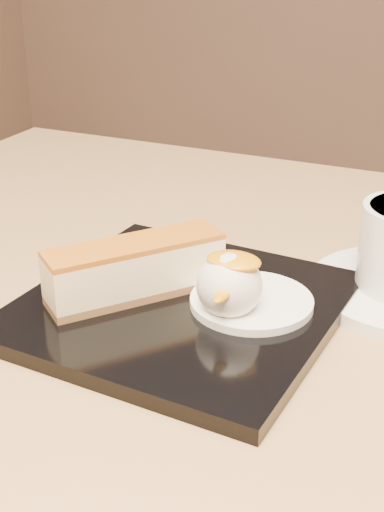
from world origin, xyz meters
The scene contains 7 objects.
table centered at (0.00, 0.00, 0.56)m, with size 0.80×0.80×0.72m.
dessert_plate centered at (0.02, 0.00, 0.73)m, with size 0.22×0.22×0.01m, color black.
cheesecake centered at (-0.01, -0.01, 0.75)m, with size 0.11×0.13×0.04m.
cream_smear centered at (0.07, 0.01, 0.73)m, with size 0.09×0.09×0.01m, color white.
ice_cream_scoop centered at (0.06, -0.01, 0.76)m, with size 0.05×0.05×0.05m, color white.
mango_sauce centered at (0.06, 0.00, 0.77)m, with size 0.04×0.03×0.01m, color orange.
mint_sprig centered at (0.04, 0.04, 0.74)m, with size 0.03×0.02×0.00m.
Camera 1 is at (0.22, -0.42, 0.99)m, focal length 50.00 mm.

